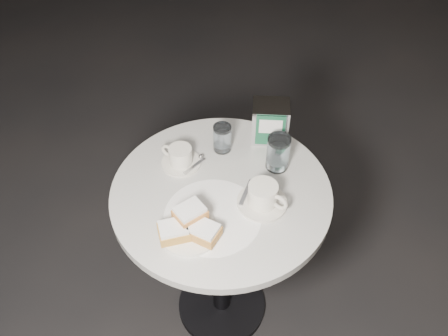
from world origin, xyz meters
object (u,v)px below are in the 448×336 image
cafe_table (221,228)px  coffee_cup_left (180,157)px  coffee_cup_right (263,197)px  water_glass_left (222,138)px  beignet_plate (189,228)px  napkin_dispenser (270,122)px  water_glass_right (278,153)px

cafe_table → coffee_cup_left: size_ratio=5.34×
coffee_cup_right → water_glass_left: size_ratio=1.74×
cafe_table → beignet_plate: 0.30m
beignet_plate → water_glass_left: bearing=103.0°
cafe_table → water_glass_left: water_glass_left is taller
water_glass_left → coffee_cup_right: bearing=-35.2°
coffee_cup_left → napkin_dispenser: (0.21, 0.25, 0.04)m
cafe_table → coffee_cup_left: bearing=166.0°
water_glass_left → water_glass_right: (0.20, 0.01, 0.01)m
beignet_plate → water_glass_left: water_glass_left is taller
water_glass_right → napkin_dispenser: (-0.08, 0.11, 0.01)m
coffee_cup_right → napkin_dispenser: (-0.11, 0.28, 0.04)m
coffee_cup_left → coffee_cup_right: 0.31m
water_glass_right → beignet_plate: bearing=-107.0°
cafe_table → beignet_plate: bearing=-90.7°
beignet_plate → water_glass_left: (-0.08, 0.36, 0.02)m
cafe_table → napkin_dispenser: bearing=84.0°
coffee_cup_right → napkin_dispenser: 0.31m
napkin_dispenser → water_glass_right: bearing=-79.2°
water_glass_right → napkin_dispenser: 0.14m
beignet_plate → water_glass_right: 0.39m
beignet_plate → water_glass_left: 0.37m
beignet_plate → coffee_cup_right: size_ratio=1.33×
water_glass_left → water_glass_right: size_ratio=0.81×
cafe_table → coffee_cup_left: 0.29m
coffee_cup_right → water_glass_left: 0.27m
cafe_table → water_glass_right: water_glass_right is taller
coffee_cup_right → coffee_cup_left: bearing=-179.0°
cafe_table → water_glass_left: 0.31m
coffee_cup_right → napkin_dispenser: size_ratio=1.14×
water_glass_right → napkin_dispenser: napkin_dispenser is taller
water_glass_left → beignet_plate: bearing=-77.0°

